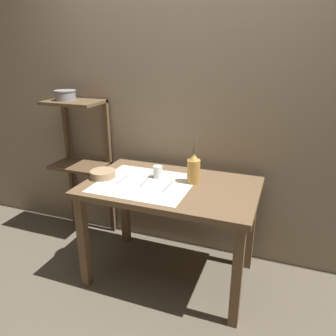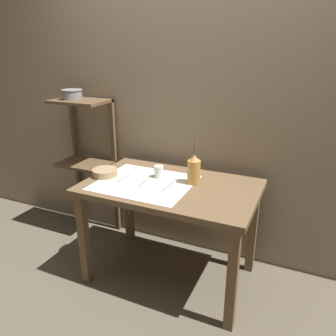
# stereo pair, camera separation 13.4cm
# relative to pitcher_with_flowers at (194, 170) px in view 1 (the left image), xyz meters

# --- Properties ---
(ground_plane) EXTENTS (12.00, 12.00, 0.00)m
(ground_plane) POSITION_rel_pitcher_with_flowers_xyz_m (-0.14, -0.08, -0.85)
(ground_plane) COLOR brown
(stone_wall_back) EXTENTS (7.00, 0.06, 2.40)m
(stone_wall_back) POSITION_rel_pitcher_with_flowers_xyz_m (-0.14, 0.40, 0.35)
(stone_wall_back) COLOR gray
(stone_wall_back) RESTS_ON ground_plane
(wooden_table) EXTENTS (1.20, 0.75, 0.75)m
(wooden_table) POSITION_rel_pitcher_with_flowers_xyz_m (-0.14, -0.08, -0.20)
(wooden_table) COLOR brown
(wooden_table) RESTS_ON ground_plane
(wooden_shelf_unit) EXTENTS (0.46, 0.31, 1.24)m
(wooden_shelf_unit) POSITION_rel_pitcher_with_flowers_xyz_m (-1.08, 0.24, -0.00)
(wooden_shelf_unit) COLOR brown
(wooden_shelf_unit) RESTS_ON ground_plane
(linen_cloth) EXTENTS (0.65, 0.56, 0.00)m
(linen_cloth) POSITION_rel_pitcher_with_flowers_xyz_m (-0.32, -0.13, -0.10)
(linen_cloth) COLOR silver
(linen_cloth) RESTS_ON wooden_table
(pitcher_with_flowers) EXTENTS (0.09, 0.09, 0.42)m
(pitcher_with_flowers) POSITION_rel_pitcher_with_flowers_xyz_m (0.00, 0.00, 0.00)
(pitcher_with_flowers) COLOR #B7843D
(pitcher_with_flowers) RESTS_ON wooden_table
(wooden_bowl) EXTENTS (0.18, 0.18, 0.05)m
(wooden_bowl) POSITION_rel_pitcher_with_flowers_xyz_m (-0.65, -0.13, -0.07)
(wooden_bowl) COLOR #9E7F5B
(wooden_bowl) RESTS_ON wooden_table
(glass_tumbler_near) EXTENTS (0.07, 0.07, 0.09)m
(glass_tumbler_near) POSITION_rel_pitcher_with_flowers_xyz_m (-0.27, -0.00, -0.05)
(glass_tumbler_near) COLOR silver
(glass_tumbler_near) RESTS_ON wooden_table
(fork_outer) EXTENTS (0.02, 0.19, 0.00)m
(fork_outer) POSITION_rel_pitcher_with_flowers_xyz_m (-0.49, -0.12, -0.09)
(fork_outer) COLOR gray
(fork_outer) RESTS_ON wooden_table
(fork_inner) EXTENTS (0.03, 0.19, 0.00)m
(fork_inner) POSITION_rel_pitcher_with_flowers_xyz_m (-0.32, -0.12, -0.09)
(fork_inner) COLOR gray
(fork_inner) RESTS_ON wooden_table
(knife_center) EXTENTS (0.02, 0.19, 0.00)m
(knife_center) POSITION_rel_pitcher_with_flowers_xyz_m (-0.14, -0.13, -0.09)
(knife_center) COLOR gray
(knife_center) RESTS_ON wooden_table
(metal_pot_large) EXTENTS (0.18, 0.18, 0.08)m
(metal_pot_large) POSITION_rel_pitcher_with_flowers_xyz_m (-1.16, 0.19, 0.43)
(metal_pot_large) COLOR gray
(metal_pot_large) RESTS_ON wooden_shelf_unit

